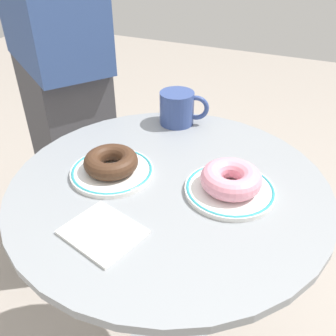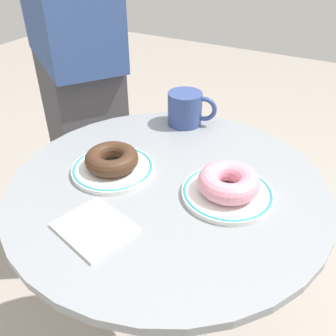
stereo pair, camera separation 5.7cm
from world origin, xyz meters
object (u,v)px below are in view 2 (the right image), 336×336
object	(u,v)px
paper_napkin	(95,228)
donut_chocolate	(112,159)
donut_pink_frosted	(228,182)
person_figure	(77,71)
plate_left	(113,168)
plate_right	(227,193)
cafe_table	(168,264)
coffee_mug	(186,109)

from	to	relation	value
paper_napkin	donut_chocolate	bearing A→B (deg)	116.20
donut_pink_frosted	person_figure	bearing A→B (deg)	152.35
plate_left	donut_pink_frosted	world-z (taller)	donut_pink_frosted
plate_right	person_figure	distance (m)	0.78
plate_right	cafe_table	bearing A→B (deg)	-171.46
plate_right	person_figure	world-z (taller)	person_figure
donut_chocolate	person_figure	distance (m)	0.60
paper_napkin	person_figure	xyz separation A→B (m)	(-0.52, 0.56, 0.02)
donut_pink_frosted	person_figure	size ratio (longest dim) A/B	0.07
paper_napkin	coffee_mug	distance (m)	0.44
paper_napkin	cafe_table	bearing A→B (deg)	76.40
donut_chocolate	coffee_mug	world-z (taller)	coffee_mug
person_figure	donut_chocolate	bearing A→B (deg)	-42.12
person_figure	plate_left	bearing A→B (deg)	-42.11
donut_pink_frosted	coffee_mug	xyz separation A→B (m)	(-0.21, 0.23, 0.01)
plate_left	donut_chocolate	distance (m)	0.02
plate_left	person_figure	bearing A→B (deg)	137.89
donut_chocolate	person_figure	size ratio (longest dim) A/B	0.07
donut_pink_frosted	paper_napkin	size ratio (longest dim) A/B	0.95
donut_chocolate	cafe_table	bearing A→B (deg)	9.67
cafe_table	donut_pink_frosted	distance (m)	0.31
person_figure	cafe_table	bearing A→B (deg)	-33.82
donut_pink_frosted	person_figure	world-z (taller)	person_figure
paper_napkin	plate_right	bearing A→B (deg)	50.25
cafe_table	donut_chocolate	distance (m)	0.30
donut_chocolate	paper_napkin	size ratio (longest dim) A/B	0.90
donut_pink_frosted	plate_right	bearing A→B (deg)	90.00
plate_left	paper_napkin	world-z (taller)	plate_left
plate_left	coffee_mug	size ratio (longest dim) A/B	1.39
cafe_table	plate_right	bearing A→B (deg)	8.54
donut_chocolate	paper_napkin	world-z (taller)	donut_chocolate
cafe_table	plate_right	xyz separation A→B (m)	(0.12, 0.02, 0.25)
plate_left	coffee_mug	xyz separation A→B (m)	(0.04, 0.27, 0.04)
plate_left	donut_pink_frosted	xyz separation A→B (m)	(0.25, 0.04, 0.03)
plate_right	donut_chocolate	size ratio (longest dim) A/B	1.57
plate_right	donut_pink_frosted	distance (m)	0.03
donut_chocolate	coffee_mug	xyz separation A→B (m)	(0.04, 0.27, 0.01)
coffee_mug	person_figure	xyz separation A→B (m)	(-0.48, 0.13, -0.02)
coffee_mug	donut_chocolate	bearing A→B (deg)	-97.83
coffee_mug	plate_left	bearing A→B (deg)	-97.68
plate_right	coffee_mug	size ratio (longest dim) A/B	1.41
paper_napkin	person_figure	world-z (taller)	person_figure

